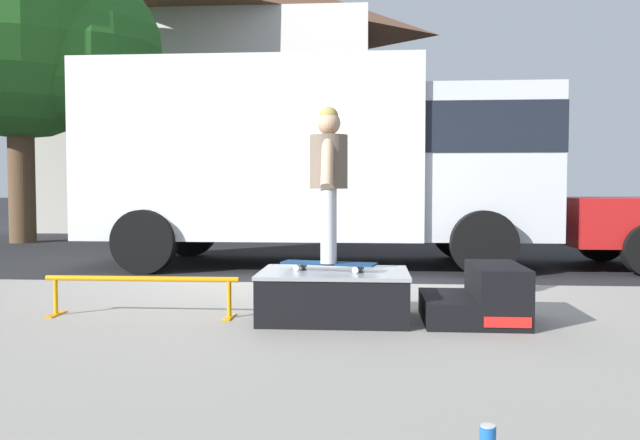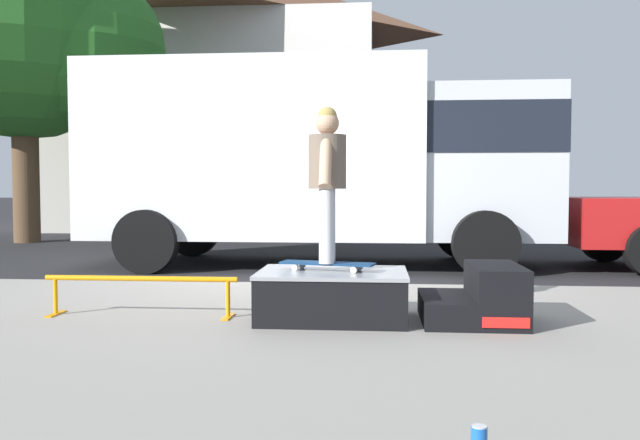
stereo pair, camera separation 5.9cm
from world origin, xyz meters
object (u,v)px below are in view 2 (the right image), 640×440
grind_rail (141,285)px  street_tree_main (36,27)px  skater_kid (327,171)px  box_truck (321,156)px  skateboard (327,264)px  kicker_ramp (480,298)px  skate_box (333,294)px

grind_rail → street_tree_main: bearing=122.8°
skater_kid → street_tree_main: bearing=129.8°
box_truck → grind_rail: bearing=-103.5°
skateboard → skater_kid: bearing=104.0°
box_truck → kicker_ramp: bearing=-70.4°
kicker_ramp → street_tree_main: 12.54m
kicker_ramp → skateboard: size_ratio=1.04×
skate_box → skateboard: bearing=163.2°
skate_box → kicker_ramp: 1.19m
kicker_ramp → skateboard: skateboard is taller
skate_box → skater_kid: skater_kid is taller
skater_kid → box_truck: size_ratio=0.18×
grind_rail → skater_kid: (1.58, 0.01, 0.96)m
skate_box → grind_rail: 1.62m
box_truck → street_tree_main: 8.08m
skater_kid → street_tree_main: 11.42m
skateboard → box_truck: size_ratio=0.12×
skate_box → street_tree_main: size_ratio=0.16×
grind_rail → skateboard: size_ratio=2.05×
skate_box → grind_rail: size_ratio=0.73×
skater_kid → skateboard: bearing=-76.0°
grind_rail → skateboard: bearing=0.5°
kicker_ramp → box_truck: box_truck is taller
skater_kid → street_tree_main: (-6.98, 8.38, 3.38)m
kicker_ramp → grind_rail: (-2.81, 0.00, 0.07)m
skate_box → skater_kid: bearing=163.2°
box_truck → street_tree_main: size_ratio=0.93×
skateboard → street_tree_main: bearing=129.8°
skateboard → grind_rail: bearing=-179.5°
skateboard → skate_box: bearing=-16.8°
kicker_ramp → box_truck: size_ratio=0.12×
grind_rail → skater_kid: 1.84m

